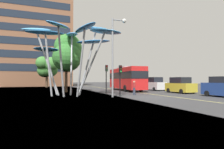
{
  "coord_description": "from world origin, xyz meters",
  "views": [
    {
      "loc": [
        -10.77,
        -17.21,
        1.74
      ],
      "look_at": [
        -0.84,
        8.95,
        2.5
      ],
      "focal_mm": 31.42,
      "sensor_mm": 36.0,
      "label": 1
    }
  ],
  "objects_px": {
    "car_parked_far": "(155,84)",
    "car_side_street": "(138,83)",
    "leaf_sculpture": "(70,38)",
    "street_lamp": "(116,47)",
    "pedestrian": "(134,88)",
    "traffic_light_kerb_far": "(106,73)",
    "car_far_side": "(123,83)",
    "red_bus": "(126,78)",
    "car_parked_mid": "(180,86)",
    "traffic_light_kerb_near": "(120,74)"
  },
  "relations": [
    {
      "from": "car_side_street",
      "to": "traffic_light_kerb_near",
      "type": "bearing_deg",
      "value": -124.32
    },
    {
      "from": "car_parked_far",
      "to": "car_side_street",
      "type": "height_order",
      "value": "car_side_street"
    },
    {
      "from": "red_bus",
      "to": "pedestrian",
      "type": "bearing_deg",
      "value": -109.11
    },
    {
      "from": "leaf_sculpture",
      "to": "car_parked_mid",
      "type": "distance_m",
      "value": 15.29
    },
    {
      "from": "car_side_street",
      "to": "car_far_side",
      "type": "height_order",
      "value": "car_side_street"
    },
    {
      "from": "street_lamp",
      "to": "red_bus",
      "type": "bearing_deg",
      "value": 60.05
    },
    {
      "from": "leaf_sculpture",
      "to": "car_side_street",
      "type": "relative_size",
      "value": 2.69
    },
    {
      "from": "red_bus",
      "to": "car_side_street",
      "type": "relative_size",
      "value": 2.7
    },
    {
      "from": "car_far_side",
      "to": "street_lamp",
      "type": "height_order",
      "value": "street_lamp"
    },
    {
      "from": "red_bus",
      "to": "car_parked_mid",
      "type": "xyz_separation_m",
      "value": [
        4.25,
        -7.8,
        -1.13
      ]
    },
    {
      "from": "car_parked_far",
      "to": "car_side_street",
      "type": "bearing_deg",
      "value": 90.52
    },
    {
      "from": "car_side_street",
      "to": "car_far_side",
      "type": "bearing_deg",
      "value": 90.26
    },
    {
      "from": "car_side_street",
      "to": "leaf_sculpture",
      "type": "bearing_deg",
      "value": -142.91
    },
    {
      "from": "pedestrian",
      "to": "red_bus",
      "type": "bearing_deg",
      "value": 70.89
    },
    {
      "from": "car_parked_far",
      "to": "car_side_street",
      "type": "relative_size",
      "value": 1.04
    },
    {
      "from": "leaf_sculpture",
      "to": "traffic_light_kerb_near",
      "type": "relative_size",
      "value": 3.4
    },
    {
      "from": "leaf_sculpture",
      "to": "car_far_side",
      "type": "bearing_deg",
      "value": 51.17
    },
    {
      "from": "traffic_light_kerb_far",
      "to": "pedestrian",
      "type": "relative_size",
      "value": 2.23
    },
    {
      "from": "car_parked_mid",
      "to": "car_parked_far",
      "type": "relative_size",
      "value": 0.97
    },
    {
      "from": "car_side_street",
      "to": "street_lamp",
      "type": "height_order",
      "value": "street_lamp"
    },
    {
      "from": "leaf_sculpture",
      "to": "pedestrian",
      "type": "relative_size",
      "value": 6.82
    },
    {
      "from": "traffic_light_kerb_far",
      "to": "pedestrian",
      "type": "bearing_deg",
      "value": -57.41
    },
    {
      "from": "red_bus",
      "to": "street_lamp",
      "type": "relative_size",
      "value": 1.38
    },
    {
      "from": "red_bus",
      "to": "car_side_street",
      "type": "distance_m",
      "value": 6.66
    },
    {
      "from": "car_parked_mid",
      "to": "car_side_street",
      "type": "bearing_deg",
      "value": 88.01
    },
    {
      "from": "pedestrian",
      "to": "street_lamp",
      "type": "bearing_deg",
      "value": -148.63
    },
    {
      "from": "traffic_light_kerb_near",
      "to": "pedestrian",
      "type": "xyz_separation_m",
      "value": [
        2.33,
        1.41,
        -1.55
      ]
    },
    {
      "from": "traffic_light_kerb_near",
      "to": "traffic_light_kerb_far",
      "type": "xyz_separation_m",
      "value": [
        0.14,
        4.84,
        0.26
      ]
    },
    {
      "from": "traffic_light_kerb_near",
      "to": "traffic_light_kerb_far",
      "type": "distance_m",
      "value": 4.85
    },
    {
      "from": "car_side_street",
      "to": "red_bus",
      "type": "bearing_deg",
      "value": -135.3
    },
    {
      "from": "car_parked_far",
      "to": "traffic_light_kerb_near",
      "type": "bearing_deg",
      "value": -137.99
    },
    {
      "from": "red_bus",
      "to": "street_lamp",
      "type": "xyz_separation_m",
      "value": [
        -6.01,
        -10.44,
        3.0
      ]
    },
    {
      "from": "car_side_street",
      "to": "car_far_side",
      "type": "distance_m",
      "value": 7.08
    },
    {
      "from": "traffic_light_kerb_far",
      "to": "street_lamp",
      "type": "bearing_deg",
      "value": -99.1
    },
    {
      "from": "car_side_street",
      "to": "pedestrian",
      "type": "bearing_deg",
      "value": -120.07
    },
    {
      "from": "red_bus",
      "to": "pedestrian",
      "type": "relative_size",
      "value": 6.86
    },
    {
      "from": "traffic_light_kerb_far",
      "to": "pedestrian",
      "type": "distance_m",
      "value": 4.45
    },
    {
      "from": "traffic_light_kerb_near",
      "to": "car_far_side",
      "type": "height_order",
      "value": "traffic_light_kerb_near"
    },
    {
      "from": "traffic_light_kerb_near",
      "to": "car_side_street",
      "type": "distance_m",
      "value": 17.76
    },
    {
      "from": "car_far_side",
      "to": "pedestrian",
      "type": "xyz_separation_m",
      "value": [
        -7.62,
        -20.29,
        -0.17
      ]
    },
    {
      "from": "traffic_light_kerb_far",
      "to": "car_parked_far",
      "type": "relative_size",
      "value": 0.84
    },
    {
      "from": "leaf_sculpture",
      "to": "traffic_light_kerb_far",
      "type": "height_order",
      "value": "leaf_sculpture"
    },
    {
      "from": "car_parked_far",
      "to": "car_far_side",
      "type": "height_order",
      "value": "car_parked_far"
    },
    {
      "from": "red_bus",
      "to": "car_parked_far",
      "type": "relative_size",
      "value": 2.6
    },
    {
      "from": "leaf_sculpture",
      "to": "street_lamp",
      "type": "height_order",
      "value": "leaf_sculpture"
    },
    {
      "from": "street_lamp",
      "to": "pedestrian",
      "type": "height_order",
      "value": "street_lamp"
    },
    {
      "from": "traffic_light_kerb_near",
      "to": "car_side_street",
      "type": "bearing_deg",
      "value": 55.68
    },
    {
      "from": "leaf_sculpture",
      "to": "car_side_street",
      "type": "height_order",
      "value": "leaf_sculpture"
    },
    {
      "from": "street_lamp",
      "to": "leaf_sculpture",
      "type": "bearing_deg",
      "value": 134.68
    },
    {
      "from": "traffic_light_kerb_far",
      "to": "pedestrian",
      "type": "xyz_separation_m",
      "value": [
        2.19,
        -3.43,
        -1.81
      ]
    }
  ]
}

